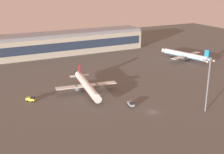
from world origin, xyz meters
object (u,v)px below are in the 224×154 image
cargo_loader (31,99)px  apron_light_east (208,82)px  airplane_near_gate (87,85)px  airplane_taxiway_distant (186,55)px  maintenance_van (131,104)px

cargo_loader → apron_light_east: bearing=94.5°
airplane_near_gate → airplane_taxiway_distant: bearing=-154.4°
cargo_loader → airplane_near_gate: bearing=126.6°
airplane_taxiway_distant → maintenance_van: airplane_taxiway_distant is taller
maintenance_van → cargo_loader: 46.60m
maintenance_van → apron_light_east: 34.32m
cargo_loader → airplane_taxiway_distant: bearing=142.2°
airplane_near_gate → apron_light_east: bearing=138.4°
airplane_near_gate → apron_light_east: (37.01, -43.74, 9.35)m
airplane_near_gate → airplane_taxiway_distant: airplane_near_gate is taller
airplane_near_gate → apron_light_east: size_ratio=1.74×
airplane_taxiway_distant → apron_light_east: apron_light_east is taller
apron_light_east → cargo_loader: bearing=145.0°
airplane_taxiway_distant → apron_light_east: size_ratio=1.70×
airplane_near_gate → maintenance_van: size_ratio=8.95×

